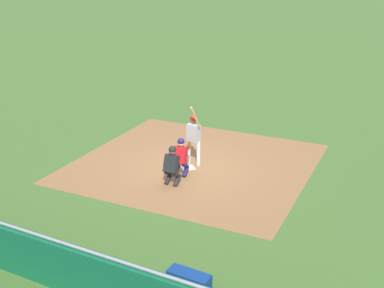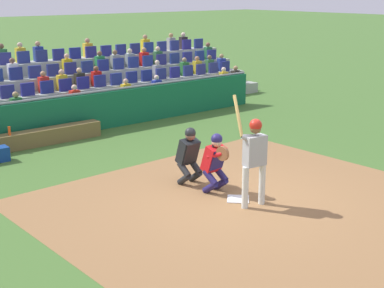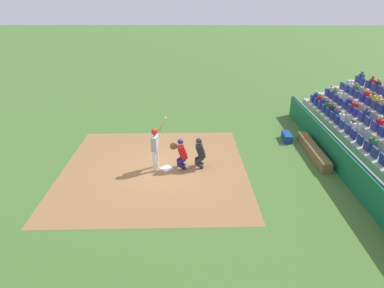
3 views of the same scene
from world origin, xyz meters
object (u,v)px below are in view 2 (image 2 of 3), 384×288
catcher_crouching (215,160)px  dugout_bench (40,137)px  batter_at_plate (254,153)px  water_bottle_on_bench (9,131)px  home_plate_umpire (189,153)px  home_plate_marker (238,199)px

catcher_crouching → dugout_bench: catcher_crouching is taller
batter_at_plate → water_bottle_on_bench: batter_at_plate is taller
catcher_crouching → water_bottle_on_bench: catcher_crouching is taller
batter_at_plate → dugout_bench: bearing=-78.9°
home_plate_umpire → catcher_crouching: bearing=96.7°
catcher_crouching → home_plate_umpire: bearing=-83.3°
home_plate_marker → catcher_crouching: (0.08, -0.61, 0.71)m
home_plate_marker → water_bottle_on_bench: 6.76m
dugout_bench → water_bottle_on_bench: bearing=4.9°
home_plate_marker → water_bottle_on_bench: bearing=-70.8°
home_plate_marker → batter_at_plate: 1.17m
home_plate_umpire → dugout_bench: bearing=-76.9°
home_plate_umpire → water_bottle_on_bench: size_ratio=5.57×
batter_at_plate → water_bottle_on_bench: size_ratio=9.35×
batter_at_plate → home_plate_umpire: batter_at_plate is taller
water_bottle_on_bench → batter_at_plate: bearing=108.0°
dugout_bench → water_bottle_on_bench: water_bottle_on_bench is taller
batter_at_plate → dugout_bench: batter_at_plate is taller
catcher_crouching → dugout_bench: bearing=-77.7°
water_bottle_on_bench → home_plate_umpire: bearing=112.3°
catcher_crouching → home_plate_umpire: (0.09, -0.76, -0.02)m
home_plate_marker → catcher_crouching: size_ratio=0.34×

